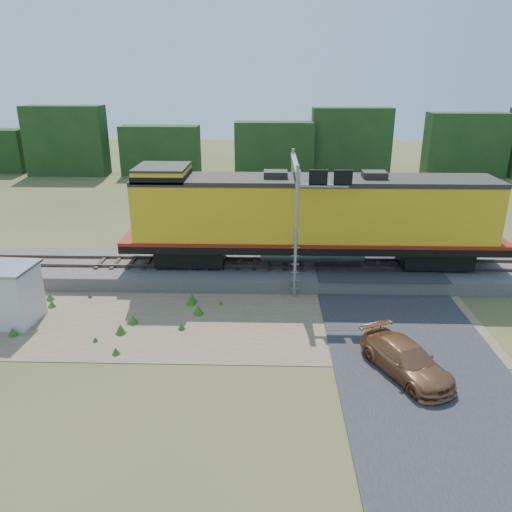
{
  "coord_description": "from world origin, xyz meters",
  "views": [
    {
      "loc": [
        0.87,
        -21.06,
        11.22
      ],
      "look_at": [
        0.18,
        3.0,
        2.4
      ],
      "focal_mm": 35.0,
      "sensor_mm": 36.0,
      "label": 1
    }
  ],
  "objects_px": {
    "shed": "(10,294)",
    "car": "(406,360)",
    "locomotive": "(308,217)",
    "signal_gantry": "(302,191)"
  },
  "relations": [
    {
      "from": "locomotive",
      "to": "signal_gantry",
      "type": "relative_size",
      "value": 3.04
    },
    {
      "from": "locomotive",
      "to": "signal_gantry",
      "type": "distance_m",
      "value": 1.78
    },
    {
      "from": "shed",
      "to": "signal_gantry",
      "type": "xyz_separation_m",
      "value": [
        13.9,
        5.31,
        3.85
      ]
    },
    {
      "from": "locomotive",
      "to": "signal_gantry",
      "type": "bearing_deg",
      "value": -122.28
    },
    {
      "from": "car",
      "to": "shed",
      "type": "bearing_deg",
      "value": 142.58
    },
    {
      "from": "shed",
      "to": "car",
      "type": "bearing_deg",
      "value": -9.1
    },
    {
      "from": "locomotive",
      "to": "signal_gantry",
      "type": "xyz_separation_m",
      "value": [
        -0.42,
        -0.66,
        1.6
      ]
    },
    {
      "from": "car",
      "to": "signal_gantry",
      "type": "bearing_deg",
      "value": 87.09
    },
    {
      "from": "shed",
      "to": "car",
      "type": "height_order",
      "value": "shed"
    },
    {
      "from": "locomotive",
      "to": "shed",
      "type": "height_order",
      "value": "locomotive"
    }
  ]
}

